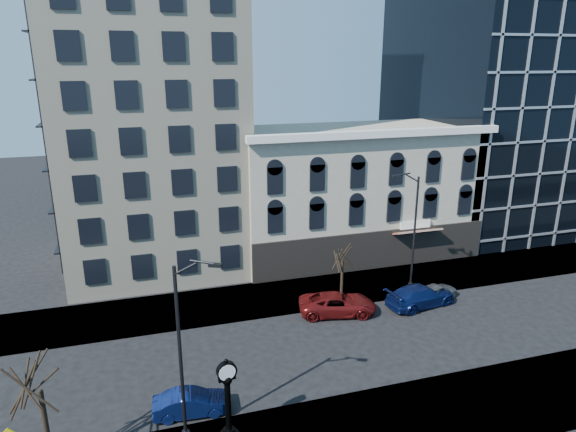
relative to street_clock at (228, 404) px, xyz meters
name	(u,v)px	position (x,y,z in m)	size (l,w,h in m)	color
ground	(276,356)	(4.27, 6.65, -2.18)	(160.00, 160.00, 0.00)	black
sidewalk_far	(249,301)	(4.27, 14.65, -2.12)	(160.00, 6.00, 0.12)	gray
cream_tower	(143,44)	(-1.85, 25.53, 17.14)	(15.90, 15.40, 42.50)	beige
victorian_row	(352,192)	(16.27, 22.54, 3.82)	(22.60, 11.19, 12.50)	#B5AC95
glass_office	(504,97)	(36.27, 27.55, 11.82)	(20.00, 20.15, 28.00)	black
street_clock	(228,404)	(0.00, 0.00, 0.00)	(1.03, 1.03, 4.55)	black
street_lamp_near	(192,305)	(-1.40, 0.35, 5.34)	(2.37, 1.29, 9.80)	black
street_lamp_far	(409,201)	(16.78, 13.04, 5.40)	(2.56, 0.41, 9.88)	black
bare_tree_near	(37,373)	(-8.13, 0.36, 3.11)	(3.99, 3.99, 6.84)	black
bare_tree_far	(343,252)	(11.55, 13.40, 1.58)	(2.82, 2.82, 4.83)	black
car_near_b	(192,403)	(-1.54, 2.58, -1.50)	(1.42, 4.08, 1.35)	#0C194C
car_far_a	(338,304)	(10.14, 10.78, -1.39)	(2.63, 5.70, 1.59)	maroon
car_far_b	(421,296)	(16.73, 10.17, -1.35)	(2.32, 5.70, 1.65)	#0C194C
car_far_c	(435,292)	(18.30, 10.61, -1.49)	(1.63, 4.04, 1.38)	#595B60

